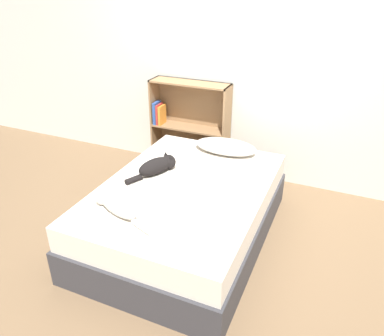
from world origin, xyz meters
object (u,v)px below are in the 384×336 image
object	(u,v)px
bookshelf	(189,125)
cat_dark	(158,166)
bed	(185,212)
pillow	(226,147)
cat_light	(115,204)

from	to	relation	value
bookshelf	cat_dark	bearing A→B (deg)	-79.88
bed	pillow	size ratio (longest dim) A/B	3.07
bed	bookshelf	size ratio (longest dim) A/B	1.81
bookshelf	cat_light	bearing A→B (deg)	-83.73
pillow	cat_light	xyz separation A→B (m)	(-0.42, -1.35, 0.01)
pillow	bookshelf	size ratio (longest dim) A/B	0.59
bed	pillow	world-z (taller)	pillow
bed	cat_light	bearing A→B (deg)	-119.94
cat_light	pillow	bearing A→B (deg)	-86.53
cat_light	cat_dark	distance (m)	0.68
bookshelf	bed	bearing A→B (deg)	-67.55
pillow	bed	bearing A→B (deg)	-97.05
pillow	bookshelf	distance (m)	0.81
cat_light	cat_dark	bearing A→B (deg)	-69.52
bed	bookshelf	world-z (taller)	bookshelf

